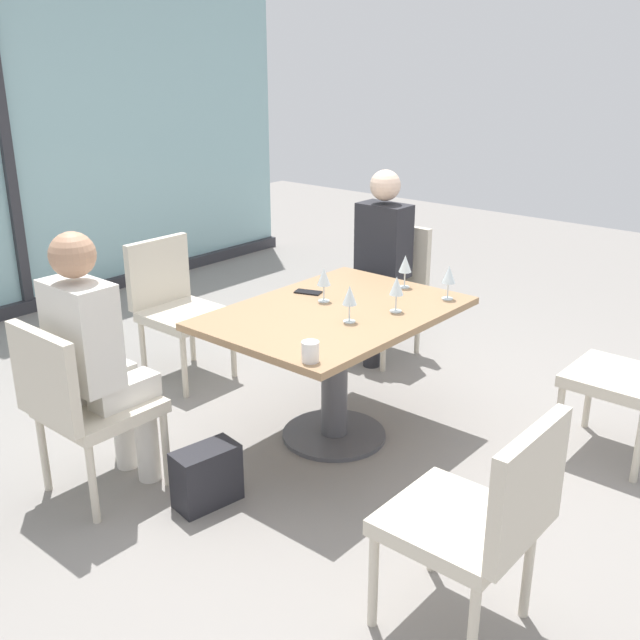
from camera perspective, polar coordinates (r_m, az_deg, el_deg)
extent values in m
plane|color=gray|center=(4.07, 1.09, -8.94)|extent=(12.00, 12.00, 0.00)
cube|color=#8DB7BC|center=(6.14, -23.22, 12.64)|extent=(5.64, 0.03, 2.70)
cube|color=#2D2D33|center=(6.11, -23.09, 12.63)|extent=(0.08, 0.06, 2.70)
cube|color=#2D2D33|center=(6.38, -21.52, 1.04)|extent=(5.64, 0.10, 0.10)
cube|color=#997551|center=(3.78, 1.16, 0.55)|extent=(1.31, 0.92, 0.04)
cylinder|color=#4C4C51|center=(3.92, 1.12, -4.49)|extent=(0.14, 0.14, 0.69)
cylinder|color=#4C4C51|center=(4.07, 1.09, -8.80)|extent=(0.56, 0.56, 0.02)
cube|color=beige|center=(3.58, -16.56, -6.52)|extent=(0.46, 0.46, 0.06)
cube|color=beige|center=(3.37, -20.47, -4.19)|extent=(0.05, 0.46, 0.42)
cylinder|color=beige|center=(3.64, -11.79, -9.66)|extent=(0.04, 0.04, 0.39)
cylinder|color=beige|center=(3.93, -15.45, -7.64)|extent=(0.04, 0.04, 0.39)
cylinder|color=beige|center=(3.45, -17.10, -11.96)|extent=(0.04, 0.04, 0.39)
cylinder|color=beige|center=(3.76, -20.50, -9.60)|extent=(0.04, 0.04, 0.39)
cube|color=beige|center=(4.98, 4.46, 1.81)|extent=(0.46, 0.46, 0.06)
cube|color=beige|center=(5.11, 6.19, 5.03)|extent=(0.05, 0.46, 0.42)
cylinder|color=beige|center=(5.02, 1.20, -0.71)|extent=(0.04, 0.04, 0.39)
cylinder|color=beige|center=(4.80, 4.91, -1.80)|extent=(0.04, 0.04, 0.39)
cylinder|color=beige|center=(5.32, 3.93, 0.45)|extent=(0.04, 0.04, 0.39)
cylinder|color=beige|center=(5.11, 7.53, -0.52)|extent=(0.04, 0.04, 0.39)
cube|color=beige|center=(4.02, 21.97, -4.21)|extent=(0.46, 0.46, 0.06)
cylinder|color=beige|center=(4.34, 19.99, -5.43)|extent=(0.04, 0.04, 0.39)
cylinder|color=beige|center=(4.00, 17.89, -7.39)|extent=(0.04, 0.04, 0.39)
cylinder|color=beige|center=(3.89, 23.33, -8.91)|extent=(0.04, 0.04, 0.39)
cube|color=beige|center=(4.68, -10.26, 0.32)|extent=(0.46, 0.46, 0.06)
cube|color=beige|center=(4.80, -12.36, 3.67)|extent=(0.46, 0.05, 0.42)
cylinder|color=beige|center=(4.50, -10.40, -3.59)|extent=(0.04, 0.04, 0.39)
cylinder|color=beige|center=(4.74, -6.69, -2.15)|extent=(0.04, 0.04, 0.39)
cylinder|color=beige|center=(4.80, -13.47, -2.31)|extent=(0.04, 0.04, 0.39)
cylinder|color=beige|center=(5.02, -9.83, -1.02)|extent=(0.04, 0.04, 0.39)
cube|color=beige|center=(2.72, 10.36, -15.12)|extent=(0.46, 0.46, 0.06)
cube|color=beige|center=(2.50, 15.76, -12.46)|extent=(0.46, 0.05, 0.42)
cylinder|color=beige|center=(3.07, 8.73, -15.57)|extent=(0.04, 0.04, 0.39)
cylinder|color=beige|center=(2.80, 4.12, -19.35)|extent=(0.04, 0.04, 0.39)
cylinder|color=beige|center=(2.93, 15.71, -18.15)|extent=(0.04, 0.04, 0.39)
cylinder|color=beige|center=(2.65, 11.68, -22.59)|extent=(0.04, 0.04, 0.39)
cylinder|color=silver|center=(3.69, -13.19, -8.80)|extent=(0.11, 0.11, 0.45)
cube|color=silver|center=(3.52, -14.80, -5.32)|extent=(0.32, 0.13, 0.11)
cylinder|color=silver|center=(3.82, -14.84, -7.89)|extent=(0.11, 0.11, 0.45)
cube|color=silver|center=(3.66, -16.44, -4.49)|extent=(0.32, 0.13, 0.11)
cube|color=silver|center=(3.41, -17.87, -1.06)|extent=(0.20, 0.34, 0.48)
sphere|color=tan|center=(3.31, -18.53, 4.77)|extent=(0.20, 0.20, 0.20)
cylinder|color=#28282D|center=(4.97, 2.37, -0.60)|extent=(0.11, 0.11, 0.45)
cube|color=#28282D|center=(4.95, 3.10, 2.74)|extent=(0.32, 0.13, 0.11)
cylinder|color=#28282D|center=(4.86, 4.03, -1.08)|extent=(0.11, 0.11, 0.45)
cube|color=#28282D|center=(4.84, 4.79, 2.32)|extent=(0.32, 0.13, 0.11)
cube|color=#28282D|center=(4.92, 4.93, 6.16)|extent=(0.20, 0.34, 0.48)
sphere|color=beige|center=(4.84, 5.05, 10.29)|extent=(0.20, 0.20, 0.20)
cylinder|color=silver|center=(4.16, 6.51, 2.54)|extent=(0.06, 0.06, 0.00)
cylinder|color=silver|center=(4.14, 6.53, 3.14)|extent=(0.01, 0.01, 0.08)
cone|color=silver|center=(4.12, 6.58, 4.34)|extent=(0.07, 0.07, 0.09)
cylinder|color=silver|center=(3.99, 9.78, 1.64)|extent=(0.06, 0.06, 0.00)
cylinder|color=silver|center=(3.98, 9.82, 2.25)|extent=(0.01, 0.01, 0.08)
cone|color=silver|center=(3.95, 9.89, 3.50)|extent=(0.07, 0.07, 0.09)
cylinder|color=silver|center=(3.90, 0.30, 1.48)|extent=(0.06, 0.06, 0.00)
cylinder|color=silver|center=(3.88, 0.30, 2.11)|extent=(0.01, 0.01, 0.08)
cone|color=silver|center=(3.86, 0.30, 3.38)|extent=(0.07, 0.07, 0.09)
cylinder|color=silver|center=(3.76, 5.85, 0.69)|extent=(0.06, 0.06, 0.00)
cylinder|color=silver|center=(3.75, 5.87, 1.34)|extent=(0.01, 0.01, 0.08)
cone|color=silver|center=(3.72, 5.92, 2.65)|extent=(0.07, 0.07, 0.09)
cylinder|color=silver|center=(3.60, 2.27, -0.11)|extent=(0.06, 0.06, 0.00)
cylinder|color=silver|center=(3.59, 2.28, 0.57)|extent=(0.01, 0.01, 0.08)
cone|color=silver|center=(3.56, 2.30, 1.93)|extent=(0.07, 0.07, 0.09)
cylinder|color=white|center=(3.13, -0.75, -2.45)|extent=(0.08, 0.08, 0.09)
cube|color=black|center=(4.04, -0.92, 2.16)|extent=(0.11, 0.16, 0.01)
cube|color=#232328|center=(3.50, -8.72, -11.80)|extent=(0.32, 0.20, 0.28)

